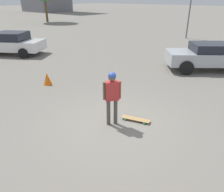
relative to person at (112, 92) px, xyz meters
The scene contains 7 objects.
ground_plane 1.07m from the person, ahead, with size 220.00×220.00×0.00m, color gray.
person is the anchor object (origin of this frame).
skateboard 1.27m from the person, 34.33° to the right, with size 0.50×0.93×0.08m.
car_parked_near 7.58m from the person, ahead, with size 4.04×4.28×1.43m.
car_parked_far 11.48m from the person, 79.10° to the left, with size 3.99×4.65×1.49m.
traffic_cone 4.54m from the person, 82.97° to the left, with size 0.38×0.38×0.55m.
lamp_post 17.29m from the person, 17.67° to the left, with size 0.28×0.28×4.41m.
Camera 1 is at (-4.34, -3.94, 3.61)m, focal length 35.00 mm.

